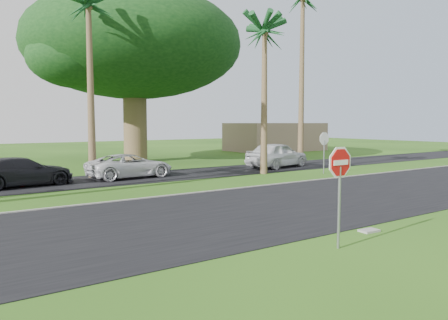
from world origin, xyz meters
name	(u,v)px	position (x,y,z in m)	size (l,w,h in m)	color
ground	(247,227)	(0.00, 0.00, 0.00)	(120.00, 120.00, 0.00)	#244812
road	(210,215)	(0.00, 2.00, 0.01)	(120.00, 8.00, 0.02)	black
parking_strip	(102,180)	(0.00, 12.50, 0.01)	(120.00, 5.00, 0.02)	black
curb	(156,197)	(0.00, 6.05, 0.03)	(120.00, 0.12, 0.06)	gray
stop_sign_near	(340,176)	(0.50, -3.00, 1.77)	(1.05, 0.07, 2.62)	gray
stop_sign_far	(324,144)	(12.00, 8.00, 1.77)	(1.05, 0.07, 2.62)	gray
palm_center	(88,9)	(0.00, 14.00, 9.16)	(5.00, 5.00, 10.50)	brown
palm_right_near	(265,34)	(9.00, 10.00, 8.19)	(5.00, 5.00, 9.50)	brown
palm_right_far	(303,2)	(15.00, 13.00, 11.58)	(5.00, 5.00, 13.00)	brown
canopy_tree	(134,45)	(6.00, 22.00, 8.95)	(16.50, 16.50, 13.12)	brown
building_far	(275,137)	(24.00, 26.00, 1.50)	(10.00, 6.00, 3.00)	gray
car_dark	(21,172)	(-3.90, 12.50, 0.70)	(1.96, 4.81, 1.40)	black
car_minivan	(130,166)	(1.66, 12.66, 0.66)	(2.18, 4.73, 1.31)	silver
car_pickup	(277,155)	(12.06, 12.26, 0.86)	(2.02, 5.03, 1.71)	silver
utility_slab	(369,231)	(2.49, -2.40, 0.03)	(0.55, 0.35, 0.06)	gray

